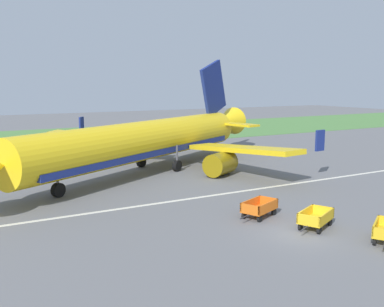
% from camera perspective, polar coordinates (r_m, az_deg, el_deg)
% --- Properties ---
extents(ground_plane, '(220.00, 220.00, 0.00)m').
position_cam_1_polar(ground_plane, '(26.69, 13.59, -9.93)').
color(ground_plane, slate).
extents(grass_strip, '(220.00, 28.00, 0.06)m').
position_cam_1_polar(grass_strip, '(73.87, -15.55, 2.08)').
color(grass_strip, '#518442').
rests_on(grass_strip, ground).
extents(apron_stripe, '(120.00, 0.36, 0.01)m').
position_cam_1_polar(apron_stripe, '(34.20, 2.27, -5.45)').
color(apron_stripe, silver).
rests_on(apron_stripe, ground).
extents(airplane, '(34.50, 28.65, 11.34)m').
position_cam_1_polar(airplane, '(43.13, -5.47, 1.66)').
color(airplane, yellow).
rests_on(airplane, ground).
extents(baggage_cart_second_in_row, '(3.53, 2.33, 1.07)m').
position_cam_1_polar(baggage_cart_second_in_row, '(27.70, 15.56, -8.00)').
color(baggage_cart_second_in_row, gold).
rests_on(baggage_cart_second_in_row, ground).
extents(baggage_cart_third_in_row, '(3.56, 2.25, 1.07)m').
position_cam_1_polar(baggage_cart_third_in_row, '(29.15, 8.62, -6.91)').
color(baggage_cart_third_in_row, orange).
rests_on(baggage_cart_third_in_row, ground).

